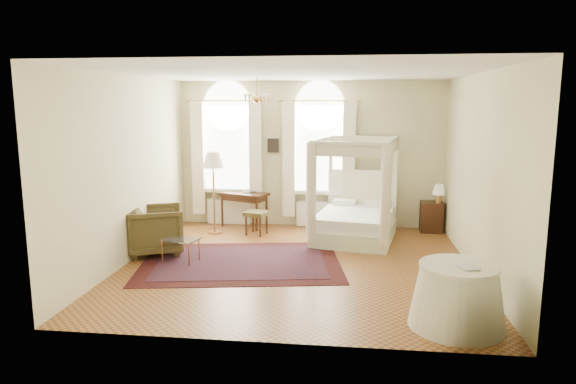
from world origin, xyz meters
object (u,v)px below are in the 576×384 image
object	(u,v)px
stool	(256,215)
floor_lamp	(213,164)
coffee_table	(180,241)
writing_desk	(244,197)
armchair	(156,230)
canopy_bed	(355,217)
nightstand	(431,217)
side_table	(457,296)

from	to	relation	value
stool	floor_lamp	distance (m)	1.43
coffee_table	floor_lamp	distance (m)	2.38
writing_desk	coffee_table	distance (m)	2.84
writing_desk	stool	bearing A→B (deg)	-58.85
stool	armchair	size ratio (longest dim) A/B	0.55
writing_desk	armchair	xyz separation A→B (m)	(-1.22, -2.29, -0.23)
canopy_bed	coffee_table	bearing A→B (deg)	-148.52
canopy_bed	coffee_table	xyz separation A→B (m)	(-3.09, -1.89, -0.09)
canopy_bed	stool	world-z (taller)	canopy_bed
armchair	nightstand	bearing A→B (deg)	-89.07
coffee_table	canopy_bed	bearing A→B (deg)	31.48
coffee_table	side_table	size ratio (longest dim) A/B	0.59
nightstand	armchair	xyz separation A→B (m)	(-5.40, -2.31, 0.12)
floor_lamp	side_table	xyz separation A→B (m)	(4.27, -4.29, -1.12)
canopy_bed	nightstand	xyz separation A→B (m)	(1.68, 0.89, -0.14)
canopy_bed	nightstand	world-z (taller)	canopy_bed
writing_desk	side_table	bearing A→B (deg)	-52.87
nightstand	floor_lamp	distance (m)	4.90
canopy_bed	nightstand	bearing A→B (deg)	27.89
stool	coffee_table	bearing A→B (deg)	-115.47
nightstand	coffee_table	world-z (taller)	nightstand
canopy_bed	side_table	size ratio (longest dim) A/B	1.82
canopy_bed	stool	size ratio (longest dim) A/B	3.99
coffee_table	writing_desk	bearing A→B (deg)	77.95
armchair	side_table	xyz separation A→B (m)	(4.97, -2.67, -0.05)
nightstand	stool	bearing A→B (deg)	-169.58
nightstand	writing_desk	size ratio (longest dim) A/B	0.56
stool	coffee_table	world-z (taller)	stool
armchair	stool	bearing A→B (deg)	-67.34
armchair	floor_lamp	size ratio (longest dim) A/B	0.56
canopy_bed	writing_desk	world-z (taller)	canopy_bed
canopy_bed	writing_desk	size ratio (longest dim) A/B	1.83
stool	armchair	xyz separation A→B (m)	(-1.62, -1.62, 0.03)
armchair	floor_lamp	bearing A→B (deg)	-45.31
side_table	coffee_table	bearing A→B (deg)	153.19
armchair	canopy_bed	bearing A→B (deg)	-91.32
armchair	coffee_table	world-z (taller)	armchair
stool	floor_lamp	world-z (taller)	floor_lamp
side_table	floor_lamp	bearing A→B (deg)	134.92
nightstand	writing_desk	bearing A→B (deg)	-179.67
writing_desk	stool	size ratio (longest dim) A/B	2.18
writing_desk	side_table	world-z (taller)	side_table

